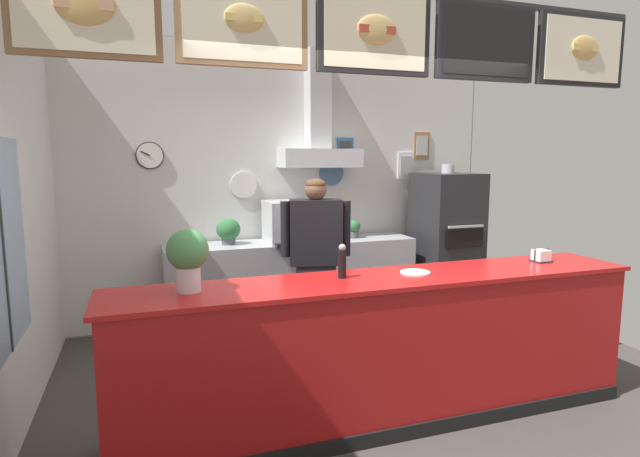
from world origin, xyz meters
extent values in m
plane|color=#3F3A38|center=(0.00, 0.00, 0.00)|extent=(5.70, 5.70, 0.00)
cube|color=#9E9E99|center=(0.00, 2.31, 1.50)|extent=(4.75, 0.12, 3.00)
cube|color=silver|center=(0.00, 2.24, 1.50)|extent=(4.71, 0.01, 2.96)
cylinder|color=black|center=(-1.43, 2.23, 1.82)|extent=(0.27, 0.02, 0.27)
cylinder|color=white|center=(-1.43, 2.21, 1.82)|extent=(0.25, 0.01, 0.25)
cube|color=black|center=(-1.48, 2.21, 1.84)|extent=(0.09, 0.01, 0.05)
cylinder|color=white|center=(-0.49, 2.22, 1.51)|extent=(0.29, 0.02, 0.29)
cylinder|color=teal|center=(0.51, 2.22, 1.63)|extent=(0.28, 0.02, 0.28)
cube|color=white|center=(1.45, 2.23, 1.70)|extent=(0.21, 0.02, 0.32)
cube|color=#A5A5A5|center=(1.45, 2.22, 1.70)|extent=(0.15, 0.01, 0.23)
cube|color=#997047|center=(1.66, 2.23, 1.94)|extent=(0.20, 0.02, 0.32)
cube|color=#BCBCBC|center=(1.66, 2.22, 1.94)|extent=(0.15, 0.01, 0.23)
cube|color=teal|center=(0.67, 2.23, 1.89)|extent=(0.20, 0.02, 0.26)
cube|color=#424242|center=(0.67, 2.22, 1.89)|extent=(0.14, 0.01, 0.19)
cube|color=silver|center=(0.31, 2.06, 1.79)|extent=(0.87, 0.38, 0.20)
cube|color=silver|center=(0.31, 2.13, 2.42)|extent=(0.24, 0.24, 1.05)
cube|color=olive|center=(-1.78, 0.04, 2.64)|extent=(0.82, 0.05, 0.54)
cube|color=#F2E5C6|center=(-1.78, 0.01, 2.64)|extent=(0.74, 0.01, 0.47)
ellipsoid|color=#DBAD60|center=(-1.78, 0.00, 2.65)|extent=(0.32, 0.04, 0.23)
cube|color=tan|center=(-1.78, -0.01, 2.65)|extent=(0.31, 0.01, 0.06)
cube|color=#9E754C|center=(-0.89, 0.04, 2.64)|extent=(0.82, 0.05, 0.54)
cube|color=#F2E5C6|center=(-0.89, 0.01, 2.64)|extent=(0.74, 0.01, 0.47)
ellipsoid|color=#E5BC70|center=(-0.89, 0.00, 2.65)|extent=(0.25, 0.04, 0.17)
cube|color=#E5C666|center=(-0.89, -0.01, 2.65)|extent=(0.23, 0.01, 0.04)
cube|color=black|center=(0.00, 0.04, 2.64)|extent=(0.82, 0.05, 0.54)
cube|color=beige|center=(0.00, 0.01, 2.64)|extent=(0.74, 0.01, 0.47)
ellipsoid|color=#E5BC70|center=(0.00, 0.00, 2.65)|extent=(0.28, 0.04, 0.20)
cube|color=#B74233|center=(0.00, -0.01, 2.65)|extent=(0.27, 0.01, 0.05)
cube|color=black|center=(0.89, 0.04, 2.64)|extent=(0.82, 0.05, 0.54)
cube|color=black|center=(0.89, 0.01, 2.64)|extent=(0.74, 0.01, 0.47)
cube|color=black|center=(1.78, 0.04, 2.64)|extent=(0.82, 0.05, 0.54)
cube|color=#F2E5C6|center=(1.78, 0.01, 2.64)|extent=(0.74, 0.01, 0.47)
ellipsoid|color=#DBAD60|center=(1.78, 0.00, 2.65)|extent=(0.26, 0.04, 0.19)
cube|color=#E5C666|center=(1.78, -0.01, 2.65)|extent=(0.25, 0.01, 0.05)
cube|color=#9EBCE0|center=(-2.31, 0.13, 1.30)|extent=(0.02, 1.14, 1.27)
cube|color=#333333|center=(-2.30, 0.13, 1.30)|extent=(0.02, 0.03, 1.27)
cube|color=maroon|center=(0.00, -0.21, 0.49)|extent=(3.59, 0.57, 0.99)
cube|color=#B31515|center=(0.00, -0.21, 1.00)|extent=(3.66, 0.60, 0.03)
cube|color=black|center=(0.00, -0.50, 0.05)|extent=(3.59, 0.02, 0.10)
cube|color=#A3A5AD|center=(-0.05, 1.91, 0.46)|extent=(2.64, 0.56, 0.93)
cube|color=gray|center=(-0.05, 1.91, 0.17)|extent=(2.50, 0.51, 0.02)
cube|color=#232326|center=(1.72, 1.75, 0.81)|extent=(0.61, 0.70, 1.63)
cube|color=black|center=(1.72, 1.39, 0.94)|extent=(0.46, 0.02, 0.20)
cube|color=#B7BABF|center=(1.72, 1.37, 1.07)|extent=(0.43, 0.02, 0.02)
cylinder|color=#B7BABF|center=(1.72, 1.75, 1.68)|extent=(0.14, 0.14, 0.10)
cube|color=#232328|center=(-0.13, 0.90, 0.45)|extent=(0.37, 0.28, 0.89)
cube|color=black|center=(-0.13, 0.90, 1.17)|extent=(0.48, 0.32, 0.56)
cylinder|color=black|center=(0.13, 0.83, 1.20)|extent=(0.08, 0.08, 0.48)
cylinder|color=black|center=(-0.38, 0.96, 1.20)|extent=(0.08, 0.08, 0.48)
sphere|color=brown|center=(-0.13, 0.90, 1.54)|extent=(0.19, 0.19, 0.19)
ellipsoid|color=#4C331E|center=(-0.13, 0.90, 1.58)|extent=(0.18, 0.18, 0.10)
cube|color=#B7BABF|center=(-0.08, 1.89, 1.14)|extent=(0.49, 0.48, 0.43)
cylinder|color=#4C4C51|center=(-0.18, 1.62, 1.12)|extent=(0.06, 0.06, 0.06)
cube|color=black|center=(-0.08, 1.61, 0.95)|extent=(0.44, 0.10, 0.04)
sphere|color=black|center=(0.06, 1.63, 1.23)|extent=(0.04, 0.04, 0.04)
cylinder|color=#4C4C51|center=(-0.71, 1.94, 0.96)|extent=(0.14, 0.14, 0.07)
ellipsoid|color=#2D6638|center=(-0.71, 1.94, 1.08)|extent=(0.24, 0.24, 0.22)
cylinder|color=#4C4C51|center=(0.65, 1.91, 0.96)|extent=(0.11, 0.11, 0.07)
ellipsoid|color=#2D6638|center=(0.65, 1.91, 1.05)|extent=(0.15, 0.15, 0.14)
cylinder|color=black|center=(-0.29, -0.14, 1.11)|extent=(0.05, 0.05, 0.19)
sphere|color=gray|center=(-0.29, -0.14, 1.22)|extent=(0.05, 0.05, 0.05)
cylinder|color=white|center=(0.23, -0.18, 1.02)|extent=(0.21, 0.21, 0.01)
cylinder|color=silver|center=(-1.28, -0.16, 1.10)|extent=(0.14, 0.14, 0.16)
cylinder|color=gray|center=(-1.28, -0.16, 1.05)|extent=(0.13, 0.13, 0.05)
ellipsoid|color=#47894C|center=(-1.28, -0.16, 1.27)|extent=(0.25, 0.25, 0.25)
cube|color=#262628|center=(1.34, -0.15, 1.02)|extent=(0.12, 0.12, 0.01)
cylinder|color=#262628|center=(1.28, -0.15, 1.07)|extent=(0.01, 0.01, 0.10)
cylinder|color=#262628|center=(1.40, -0.15, 1.07)|extent=(0.01, 0.01, 0.10)
cube|color=white|center=(1.34, -0.15, 1.06)|extent=(0.10, 0.10, 0.09)
camera|label=1|loc=(-1.52, -3.24, 1.82)|focal=28.84mm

